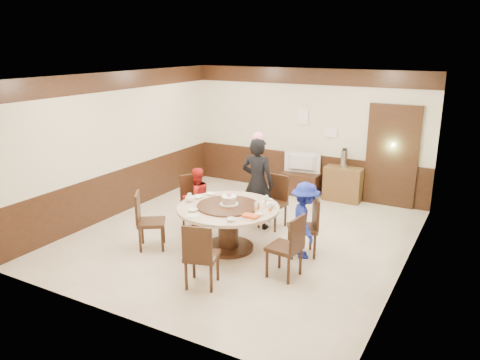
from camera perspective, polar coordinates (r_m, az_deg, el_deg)
The scene contains 31 objects.
room at distance 8.08m, azimuth 0.47°, elevation 0.26°, with size 6.00×6.04×2.84m.
banquet_table at distance 7.73m, azimuth -1.44°, elevation -4.77°, with size 1.68×1.68×0.78m.
chair_0 at distance 7.68m, azimuth 7.71°, elevation -6.90°, with size 0.61×0.60×0.97m.
chair_1 at distance 8.76m, azimuth 4.03°, elevation -3.80°, with size 0.49×0.50×0.97m.
chair_2 at distance 8.82m, azimuth -5.42°, elevation -3.71°, with size 0.59×0.59×0.97m.
chair_3 at distance 8.00m, azimuth -10.86°, elevation -6.08°, with size 0.61×0.61×0.97m.
chair_4 at distance 6.70m, azimuth -4.70°, elevation -10.41°, with size 0.55×0.56×0.97m.
chair_5 at distance 6.96m, azimuth 5.56°, elevation -9.36°, with size 0.49×0.49×0.97m.
person_standing at distance 8.56m, azimuth 2.15°, elevation -0.37°, with size 0.62×0.41×1.71m, color black.
person_red at distance 8.70m, azimuth -5.31°, elevation -2.14°, with size 0.55×0.43×1.13m, color red.
person_blue at distance 7.50m, azimuth 7.90°, elevation -4.89°, with size 0.80×0.46×1.24m, color #172497.
birthday_cake at distance 7.65m, azimuth -1.34°, elevation -2.45°, with size 0.30×0.30×0.20m.
teapot_left at distance 7.91m, azimuth -6.17°, elevation -2.23°, with size 0.17×0.15×0.13m, color white.
teapot_right at distance 7.61m, azimuth 3.73°, elevation -2.93°, with size 0.17×0.15×0.13m, color white.
bowl_0 at distance 8.23m, azimuth -3.58°, elevation -1.71°, with size 0.16×0.16×0.04m, color white.
bowl_1 at distance 7.04m, azimuth -1.06°, elevation -4.85°, with size 0.14×0.14×0.05m, color white.
bowl_2 at distance 7.47m, azimuth -5.76°, elevation -3.69°, with size 0.15×0.15×0.04m, color white.
bowl_3 at distance 7.26m, azimuth 2.35°, elevation -4.20°, with size 0.13×0.13×0.04m, color white.
bowl_4 at distance 8.08m, azimuth -5.11°, elevation -2.08°, with size 0.17×0.17×0.04m, color white.
saucer_near at distance 7.26m, azimuth -5.77°, elevation -4.38°, with size 0.18×0.18×0.01m, color white.
saucer_far at distance 7.87m, azimuth 3.22°, elevation -2.67°, with size 0.18×0.18×0.01m, color white.
shrimp_platter at distance 7.12m, azimuth 1.32°, elevation -4.53°, with size 0.30×0.20×0.06m.
bottle_0 at distance 7.37m, azimuth 2.00°, elevation -3.37°, with size 0.06×0.06×0.16m, color white.
bottle_1 at distance 7.33m, azimuth 3.69°, elevation -3.51°, with size 0.06×0.06×0.16m, color white.
bottle_2 at distance 7.69m, azimuth 3.25°, elevation -2.55°, with size 0.06×0.06×0.16m, color white.
tv_stand at distance 10.70m, azimuth 7.38°, elevation -0.45°, with size 0.85×0.45×0.50m, color black.
television at distance 10.57m, azimuth 7.48°, elevation 2.08°, with size 0.82×0.11×0.47m, color gray.
side_cabinet at distance 10.40m, azimuth 12.45°, elevation -0.49°, with size 0.80×0.40×0.75m, color brown.
thermos at distance 10.25m, azimuth 12.58°, elevation 2.54°, with size 0.15×0.15×0.38m, color silver.
notice_left at distance 10.60m, azimuth 7.64°, elevation 7.70°, with size 0.25×0.00×0.35m, color white.
notice_right at distance 10.43m, azimuth 10.91°, elevation 5.74°, with size 0.30×0.00×0.22m, color white.
Camera 1 is at (3.71, -6.80, 3.31)m, focal length 35.00 mm.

